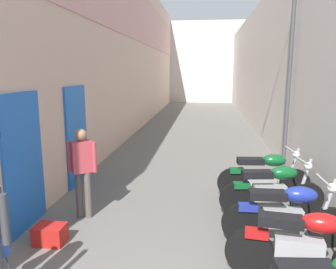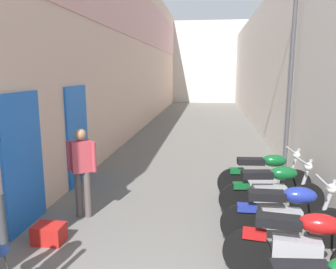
{
  "view_description": "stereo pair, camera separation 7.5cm",
  "coord_description": "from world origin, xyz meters",
  "px_view_note": "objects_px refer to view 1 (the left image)",
  "views": [
    {
      "loc": [
        0.36,
        -1.37,
        2.52
      ],
      "look_at": [
        -0.35,
        4.92,
        1.3
      ],
      "focal_mm": 35.24,
      "sensor_mm": 36.0,
      "label": 1
    },
    {
      "loc": [
        0.43,
        -1.36,
        2.52
      ],
      "look_at": [
        -0.35,
        4.92,
        1.3
      ],
      "focal_mm": 35.24,
      "sensor_mm": 36.0,
      "label": 2
    }
  ],
  "objects_px": {
    "motorcycle_second": "(305,244)",
    "motorcycle_third": "(287,213)",
    "motorcycle_fourth": "(273,188)",
    "motorcycle_fifth": "(264,174)",
    "plastic_crate": "(50,234)",
    "street_lamp": "(286,66)",
    "pedestrian_mid_alley": "(82,167)"
  },
  "relations": [
    {
      "from": "motorcycle_second",
      "to": "motorcycle_third",
      "type": "height_order",
      "value": "same"
    },
    {
      "from": "motorcycle_fourth",
      "to": "motorcycle_third",
      "type": "bearing_deg",
      "value": -89.99
    },
    {
      "from": "motorcycle_fourth",
      "to": "motorcycle_fifth",
      "type": "distance_m",
      "value": 0.84
    },
    {
      "from": "motorcycle_third",
      "to": "plastic_crate",
      "type": "xyz_separation_m",
      "value": [
        -3.46,
        -0.35,
        -0.36
      ]
    },
    {
      "from": "motorcycle_third",
      "to": "plastic_crate",
      "type": "height_order",
      "value": "motorcycle_third"
    },
    {
      "from": "motorcycle_third",
      "to": "street_lamp",
      "type": "height_order",
      "value": "street_lamp"
    },
    {
      "from": "motorcycle_second",
      "to": "motorcycle_fourth",
      "type": "xyz_separation_m",
      "value": [
        0.0,
        1.9,
        0.0
      ]
    },
    {
      "from": "street_lamp",
      "to": "motorcycle_fifth",
      "type": "bearing_deg",
      "value": -111.0
    },
    {
      "from": "motorcycle_second",
      "to": "motorcycle_fourth",
      "type": "relative_size",
      "value": 1.0
    },
    {
      "from": "motorcycle_second",
      "to": "motorcycle_fifth",
      "type": "height_order",
      "value": "same"
    },
    {
      "from": "motorcycle_third",
      "to": "motorcycle_fifth",
      "type": "xyz_separation_m",
      "value": [
        -0.0,
        1.86,
        0.0
      ]
    },
    {
      "from": "motorcycle_fourth",
      "to": "motorcycle_fifth",
      "type": "relative_size",
      "value": 1.0
    },
    {
      "from": "motorcycle_third",
      "to": "motorcycle_fifth",
      "type": "bearing_deg",
      "value": 90.0
    },
    {
      "from": "motorcycle_third",
      "to": "plastic_crate",
      "type": "relative_size",
      "value": 4.21
    },
    {
      "from": "motorcycle_fifth",
      "to": "plastic_crate",
      "type": "relative_size",
      "value": 4.21
    },
    {
      "from": "motorcycle_fourth",
      "to": "plastic_crate",
      "type": "height_order",
      "value": "motorcycle_fourth"
    },
    {
      "from": "motorcycle_fifth",
      "to": "plastic_crate",
      "type": "xyz_separation_m",
      "value": [
        -3.46,
        -2.21,
        -0.36
      ]
    },
    {
      "from": "motorcycle_third",
      "to": "motorcycle_fourth",
      "type": "height_order",
      "value": "same"
    },
    {
      "from": "pedestrian_mid_alley",
      "to": "plastic_crate",
      "type": "relative_size",
      "value": 3.57
    },
    {
      "from": "motorcycle_second",
      "to": "street_lamp",
      "type": "relative_size",
      "value": 0.41
    },
    {
      "from": "motorcycle_fourth",
      "to": "plastic_crate",
      "type": "distance_m",
      "value": 3.74
    },
    {
      "from": "plastic_crate",
      "to": "motorcycle_second",
      "type": "bearing_deg",
      "value": -8.66
    },
    {
      "from": "motorcycle_second",
      "to": "motorcycle_third",
      "type": "relative_size",
      "value": 1.0
    },
    {
      "from": "motorcycle_second",
      "to": "pedestrian_mid_alley",
      "type": "distance_m",
      "value": 3.61
    },
    {
      "from": "motorcycle_second",
      "to": "pedestrian_mid_alley",
      "type": "height_order",
      "value": "pedestrian_mid_alley"
    },
    {
      "from": "motorcycle_fourth",
      "to": "street_lamp",
      "type": "bearing_deg",
      "value": 75.29
    },
    {
      "from": "plastic_crate",
      "to": "pedestrian_mid_alley",
      "type": "bearing_deg",
      "value": 78.93
    },
    {
      "from": "motorcycle_third",
      "to": "plastic_crate",
      "type": "distance_m",
      "value": 3.5
    },
    {
      "from": "motorcycle_second",
      "to": "street_lamp",
      "type": "xyz_separation_m",
      "value": [
        0.7,
        4.55,
        2.15
      ]
    },
    {
      "from": "motorcycle_second",
      "to": "plastic_crate",
      "type": "height_order",
      "value": "motorcycle_second"
    },
    {
      "from": "motorcycle_fifth",
      "to": "pedestrian_mid_alley",
      "type": "distance_m",
      "value": 3.54
    },
    {
      "from": "motorcycle_second",
      "to": "motorcycle_fifth",
      "type": "distance_m",
      "value": 2.74
    }
  ]
}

